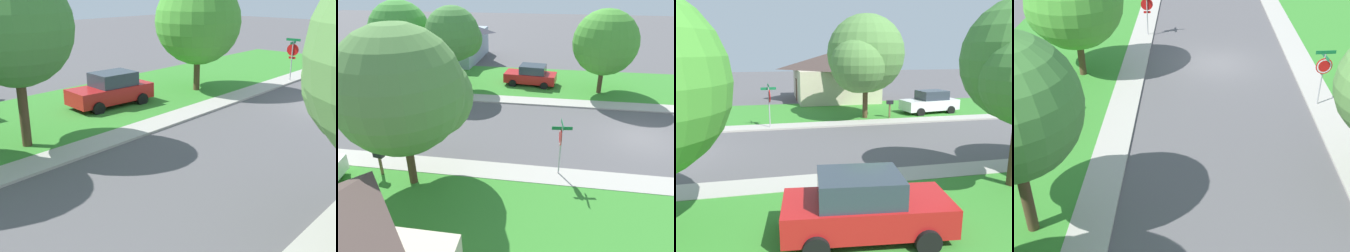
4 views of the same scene
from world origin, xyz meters
TOP-DOWN VIEW (x-y plane):
  - ground_plane at (0.00, 0.00)m, footprint 120.00×120.00m
  - sidewalk_east at (4.70, 12.00)m, footprint 1.40×56.00m
  - lawn_east at (9.40, 12.00)m, footprint 8.00×56.00m
  - sidewalk_west at (-4.70, 12.00)m, footprint 1.40×56.00m
  - stop_sign_near_corner at (4.35, -4.41)m, footprint 0.92×0.92m
  - car_red_driveway_right at (8.51, 7.24)m, footprint 2.38×4.47m
  - tree_across_left at (7.58, 1.51)m, footprint 5.22×4.85m
  - tree_sidewalk_mid at (6.74, 13.10)m, footprint 4.51×4.20m

SIDE VIEW (x-z plane):
  - ground_plane at x=0.00m, z-range 0.00..0.00m
  - lawn_east at x=9.40m, z-range 0.00..0.08m
  - sidewalk_east at x=4.70m, z-range 0.00..0.10m
  - sidewalk_west at x=-4.70m, z-range 0.00..0.10m
  - car_red_driveway_right at x=8.51m, z-range -0.01..1.75m
  - stop_sign_near_corner at x=4.35m, z-range 0.49..3.26m
  - tree_across_left at x=7.58m, z-range 0.64..7.09m
  - tree_sidewalk_mid at x=6.74m, z-range 1.04..7.62m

